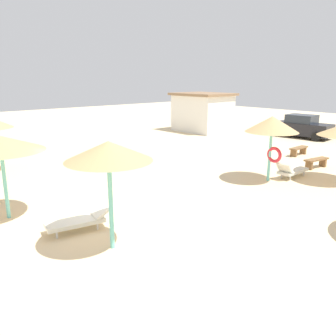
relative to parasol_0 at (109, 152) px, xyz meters
name	(u,v)px	position (x,y,z in m)	size (l,w,h in m)	color
ground_plane	(98,219)	(-1.94, 0.70, -2.64)	(80.00, 80.00, 0.00)	beige
parasol_0	(109,152)	(0.00, 0.00, 0.00)	(2.23, 2.23, 2.91)	#6BC6BC
parasol_1	(272,125)	(-0.79, 8.61, -0.17)	(2.26, 2.26, 2.84)	#6BC6BC
parasol_4	(0,144)	(-4.01, -1.41, -0.19)	(2.68, 2.68, 2.71)	#6BC6BC
lounger_0	(80,220)	(-1.60, -0.11, -2.33)	(1.00, 1.99, 0.67)	silver
lounger_1	(292,170)	(-0.39, 9.86, -2.31)	(0.66, 1.86, 0.80)	silver
bench_0	(316,161)	(-0.45, 12.34, -2.29)	(0.64, 1.55, 0.49)	brown
bench_2	(299,150)	(-2.54, 14.43, -2.29)	(0.42, 1.50, 0.49)	brown
parked_car	(303,127)	(-5.52, 20.44, -1.82)	(4.10, 2.19, 1.72)	black
beach_cabana	(202,112)	(-12.88, 17.22, -1.03)	(4.62, 3.76, 3.18)	white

